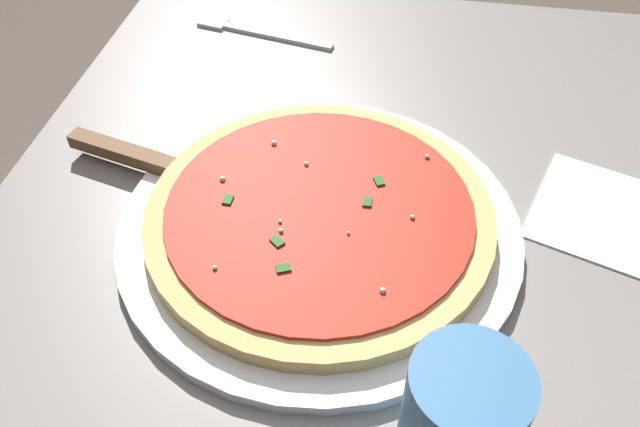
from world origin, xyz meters
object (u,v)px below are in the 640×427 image
object	(u,v)px
pizza	(320,212)
napkin_folded_right	(602,213)
serving_plate	(320,224)
pizza_server	(161,166)
fork	(256,32)

from	to	relation	value
pizza	napkin_folded_right	distance (m)	0.27
serving_plate	pizza_server	size ratio (longest dim) A/B	1.63
pizza	napkin_folded_right	size ratio (longest dim) A/B	2.40
napkin_folded_right	pizza_server	bearing A→B (deg)	92.97
pizza_server	fork	size ratio (longest dim) A/B	1.21
serving_plate	pizza	size ratio (longest dim) A/B	1.17
fork	napkin_folded_right	bearing A→B (deg)	-123.47
serving_plate	fork	bearing A→B (deg)	23.12
pizza	fork	size ratio (longest dim) A/B	1.68
serving_plate	pizza	distance (m)	0.02
napkin_folded_right	fork	bearing A→B (deg)	56.53
pizza	pizza_server	distance (m)	0.17
pizza_server	fork	bearing A→B (deg)	-5.10
pizza	pizza_server	bearing A→B (deg)	75.99
pizza	pizza_server	world-z (taller)	pizza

